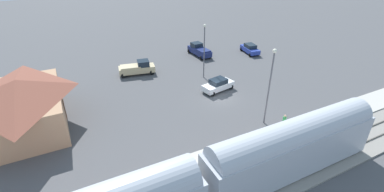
{
  "coord_description": "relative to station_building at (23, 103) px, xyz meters",
  "views": [
    {
      "loc": [
        -25.94,
        17.21,
        17.16
      ],
      "look_at": [
        0.39,
        3.84,
        1.0
      ],
      "focal_mm": 25.25,
      "sensor_mm": 36.0,
      "label": 1
    }
  ],
  "objects": [
    {
      "name": "ground_plane",
      "position": [
        -4.0,
        -22.0,
        -2.89
      ],
      "size": [
        200.0,
        200.0,
        0.0
      ],
      "primitive_type": "plane",
      "color": "#4C4C4F"
    },
    {
      "name": "railway_track",
      "position": [
        -18.0,
        -22.0,
        -2.79
      ],
      "size": [
        4.8,
        70.0,
        0.3
      ],
      "color": "gray",
      "rests_on": "ground"
    },
    {
      "name": "platform",
      "position": [
        -14.0,
        -22.0,
        -2.74
      ],
      "size": [
        3.2,
        46.0,
        0.3
      ],
      "color": "#B7B2A8",
      "rests_on": "ground"
    },
    {
      "name": "station_building",
      "position": [
        0.0,
        0.0,
        0.0
      ],
      "size": [
        12.54,
        8.19,
        5.57
      ],
      "color": "tan",
      "rests_on": "ground"
    },
    {
      "name": "pedestrian_on_platform",
      "position": [
        -13.29,
        -24.12,
        -1.61
      ],
      "size": [
        0.36,
        0.36,
        1.71
      ],
      "color": "brown",
      "rests_on": "platform"
    },
    {
      "name": "pickup_tan",
      "position": [
        8.16,
        -14.72,
        -1.86
      ],
      "size": [
        2.9,
        5.67,
        2.14
      ],
      "color": "#C6B284",
      "rests_on": "ground"
    },
    {
      "name": "sedan_blue",
      "position": [
        8.02,
        -36.13,
        -2.01
      ],
      "size": [
        4.73,
        2.79,
        1.74
      ],
      "color": "#283D9E",
      "rests_on": "ground"
    },
    {
      "name": "pickup_navy",
      "position": [
        11.24,
        -27.15,
        -1.86
      ],
      "size": [
        5.51,
        2.73,
        2.14
      ],
      "color": "navy",
      "rests_on": "ground"
    },
    {
      "name": "sedan_white",
      "position": [
        -2.19,
        -22.87,
        -2.01
      ],
      "size": [
        2.64,
        4.76,
        1.74
      ],
      "color": "white",
      "rests_on": "ground"
    },
    {
      "name": "light_pole_near_platform",
      "position": [
        -11.2,
        -23.34,
        2.47
      ],
      "size": [
        0.44,
        0.44,
        8.64
      ],
      "color": "#515156",
      "rests_on": "ground"
    },
    {
      "name": "light_pole_lot_center",
      "position": [
        2.54,
        -23.25,
        2.14
      ],
      "size": [
        0.44,
        0.44,
        8.03
      ],
      "color": "#515156",
      "rests_on": "ground"
    }
  ]
}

